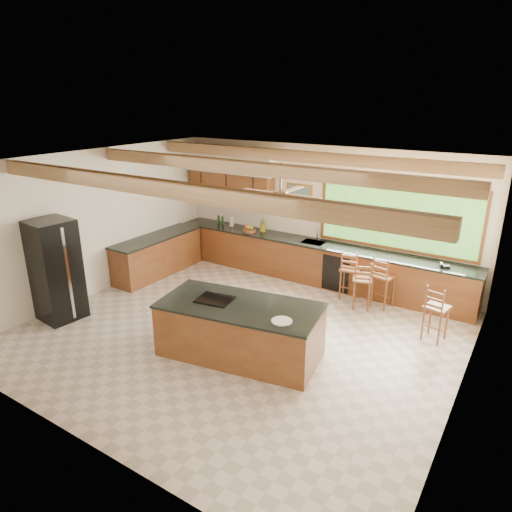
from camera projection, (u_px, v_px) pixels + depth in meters
The scene contains 9 objects.
ground at pixel (240, 333), 8.13m from camera, with size 7.20×7.20×0.00m, color beige.
room_shell at pixel (251, 203), 8.00m from camera, with size 7.27×6.54×3.02m.
counter_run at pixel (272, 260), 10.39m from camera, with size 7.12×3.10×1.25m.
island at pixel (240, 329), 7.33m from camera, with size 2.74×1.63×0.91m.
refrigerator at pixel (56, 270), 8.42m from camera, with size 0.81×0.80×1.91m.
bar_stool_a at pixel (349, 270), 9.27m from camera, with size 0.44×0.44×1.08m.
bar_stool_b at pixel (361, 281), 8.87m from camera, with size 0.46×0.46×1.01m.
bar_stool_c at pixel (436, 309), 7.68m from camera, with size 0.43×0.43×1.02m.
bar_stool_d at pixel (383, 278), 8.92m from camera, with size 0.46×0.46×1.07m.
Camera 1 is at (4.13, -5.91, 4.01)m, focal length 32.00 mm.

